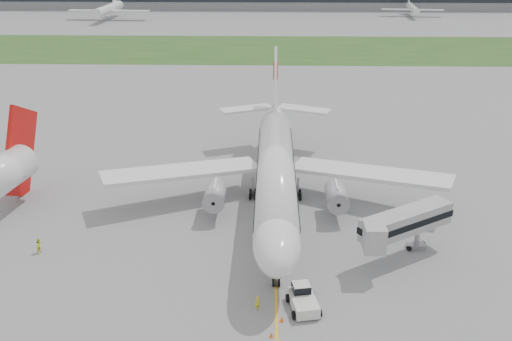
{
  "coord_description": "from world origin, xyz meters",
  "views": [
    {
      "loc": [
        -0.79,
        -66.57,
        34.95
      ],
      "look_at": [
        -2.61,
        2.0,
        6.3
      ],
      "focal_mm": 40.0,
      "sensor_mm": 36.0,
      "label": 1
    }
  ],
  "objects_px": {
    "jet_bridge": "(402,224)",
    "neighbor_aircraft": "(4,171)",
    "airliner": "(276,167)",
    "pushback_tug": "(303,299)",
    "ground_crew_near": "(257,303)"
  },
  "relations": [
    {
      "from": "neighbor_aircraft",
      "to": "pushback_tug",
      "type": "bearing_deg",
      "value": -20.08
    },
    {
      "from": "airliner",
      "to": "jet_bridge",
      "type": "bearing_deg",
      "value": -44.08
    },
    {
      "from": "jet_bridge",
      "to": "ground_crew_near",
      "type": "relative_size",
      "value": 7.63
    },
    {
      "from": "airliner",
      "to": "neighbor_aircraft",
      "type": "relative_size",
      "value": 3.12
    },
    {
      "from": "airliner",
      "to": "jet_bridge",
      "type": "xyz_separation_m",
      "value": [
        14.25,
        -13.8,
        -1.19
      ]
    },
    {
      "from": "pushback_tug",
      "to": "jet_bridge",
      "type": "xyz_separation_m",
      "value": [
        11.59,
        9.69,
        3.46
      ]
    },
    {
      "from": "airliner",
      "to": "jet_bridge",
      "type": "distance_m",
      "value": 19.87
    },
    {
      "from": "neighbor_aircraft",
      "to": "jet_bridge",
      "type": "bearing_deg",
      "value": -4.34
    },
    {
      "from": "neighbor_aircraft",
      "to": "ground_crew_near",
      "type": "bearing_deg",
      "value": -23.78
    },
    {
      "from": "airliner",
      "to": "pushback_tug",
      "type": "bearing_deg",
      "value": -83.54
    },
    {
      "from": "jet_bridge",
      "to": "neighbor_aircraft",
      "type": "relative_size",
      "value": 0.69
    },
    {
      "from": "pushback_tug",
      "to": "jet_bridge",
      "type": "height_order",
      "value": "jet_bridge"
    },
    {
      "from": "jet_bridge",
      "to": "neighbor_aircraft",
      "type": "bearing_deg",
      "value": 134.1
    },
    {
      "from": "airliner",
      "to": "neighbor_aircraft",
      "type": "xyz_separation_m",
      "value": [
        -36.29,
        -2.19,
        -0.12
      ]
    },
    {
      "from": "pushback_tug",
      "to": "jet_bridge",
      "type": "distance_m",
      "value": 15.5
    }
  ]
}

